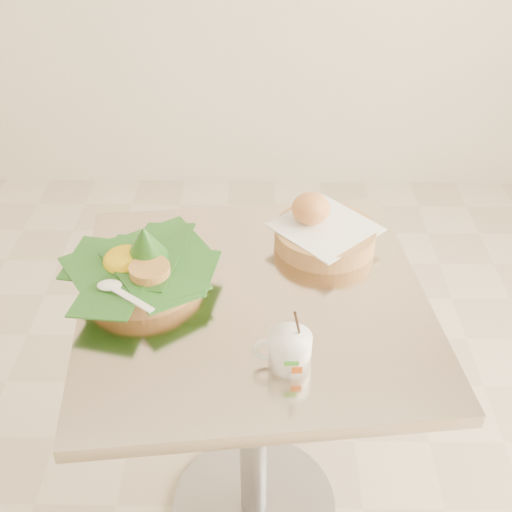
{
  "coord_description": "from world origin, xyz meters",
  "views": [
    {
      "loc": [
        0.17,
        -1.01,
        1.58
      ],
      "look_at": [
        0.16,
        0.04,
        0.82
      ],
      "focal_mm": 45.0,
      "sensor_mm": 36.0,
      "label": 1
    }
  ],
  "objects_px": {
    "rice_basket": "(141,266)",
    "coffee_mug": "(289,349)",
    "bread_basket": "(322,231)",
    "cafe_table": "(254,371)"
  },
  "relations": [
    {
      "from": "cafe_table",
      "to": "rice_basket",
      "type": "xyz_separation_m",
      "value": [
        -0.23,
        0.04,
        0.26
      ]
    },
    {
      "from": "rice_basket",
      "to": "bread_basket",
      "type": "xyz_separation_m",
      "value": [
        0.38,
        0.15,
        -0.01
      ]
    },
    {
      "from": "rice_basket",
      "to": "coffee_mug",
      "type": "relative_size",
      "value": 2.35
    },
    {
      "from": "cafe_table",
      "to": "bread_basket",
      "type": "xyz_separation_m",
      "value": [
        0.15,
        0.19,
        0.26
      ]
    },
    {
      "from": "bread_basket",
      "to": "coffee_mug",
      "type": "relative_size",
      "value": 2.06
    },
    {
      "from": "cafe_table",
      "to": "bread_basket",
      "type": "distance_m",
      "value": 0.35
    },
    {
      "from": "rice_basket",
      "to": "cafe_table",
      "type": "bearing_deg",
      "value": -10.09
    },
    {
      "from": "cafe_table",
      "to": "bread_basket",
      "type": "bearing_deg",
      "value": 50.97
    },
    {
      "from": "cafe_table",
      "to": "coffee_mug",
      "type": "relative_size",
      "value": 5.87
    },
    {
      "from": "rice_basket",
      "to": "bread_basket",
      "type": "distance_m",
      "value": 0.41
    }
  ]
}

